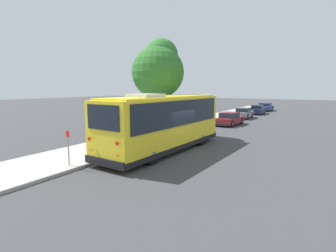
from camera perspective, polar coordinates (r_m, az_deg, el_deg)
name	(u,v)px	position (r m, az deg, el deg)	size (l,w,h in m)	color
ground_plane	(173,152)	(15.77, 1.17, -5.59)	(160.00, 160.00, 0.00)	#3D3D3F
sidewalk_slab	(122,143)	(18.09, -10.07, -3.66)	(80.00, 3.83, 0.15)	#B2AFA8
curb_strip	(145,146)	(16.86, -4.97, -4.44)	(80.00, 0.14, 0.15)	#9D9A94
shuttle_bus	(164,121)	(15.59, -0.90, 1.19)	(9.79, 2.95, 3.47)	yellow
parked_sedan_maroon	(229,119)	(27.57, 13.24, 1.48)	(4.53, 1.98, 1.30)	maroon
parked_sedan_gray	(243,113)	(34.00, 16.10, 2.67)	(4.31, 1.81, 1.33)	slate
parked_sedan_navy	(257,110)	(40.19, 18.88, 3.35)	(4.56, 1.83, 1.31)	#19234C
parked_sedan_blue	(265,107)	(45.99, 20.42, 3.86)	(4.45, 1.98, 1.32)	navy
street_tree	(159,69)	(20.39, -2.07, 12.24)	(3.97, 3.97, 7.38)	brown
sign_post_near	(68,148)	(13.20, -20.87, -4.46)	(0.06, 0.22, 1.65)	gray
sign_post_far	(95,145)	(14.27, -15.64, -4.02)	(0.06, 0.06, 1.34)	gray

